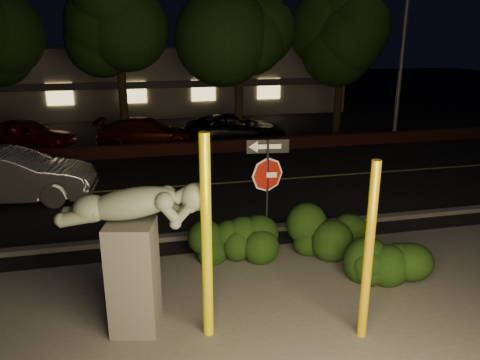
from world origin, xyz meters
name	(u,v)px	position (x,y,z in m)	size (l,w,h in m)	color
ground	(192,162)	(0.00, 10.00, 0.00)	(90.00, 90.00, 0.00)	black
patio	(275,324)	(0.00, -1.00, 0.01)	(14.00, 6.00, 0.02)	#4C4944
road	(204,185)	(0.00, 7.00, 0.01)	(80.00, 8.00, 0.01)	black
lane_marking	(204,184)	(0.00, 7.00, 0.02)	(80.00, 0.12, 0.01)	#ACA644
curb	(229,232)	(0.00, 2.90, 0.06)	(80.00, 0.25, 0.12)	#4C4944
brick_wall	(188,148)	(0.00, 11.30, 0.25)	(40.00, 0.35, 0.50)	#4B1C18
parking_lot	(175,128)	(0.00, 17.00, 0.01)	(40.00, 12.00, 0.01)	black
building	(163,77)	(0.00, 24.99, 2.00)	(22.00, 10.20, 4.00)	#6A6155
tree_far_b	(116,1)	(-2.50, 13.20, 6.05)	(5.20, 5.20, 8.41)	black
tree_far_c	(239,12)	(2.50, 12.80, 5.66)	(4.80, 4.80, 7.84)	black
tree_far_d	(343,19)	(7.50, 13.30, 5.42)	(4.40, 4.40, 7.42)	black
yellow_pole_left	(207,240)	(-1.15, -1.00, 1.70)	(0.17, 0.17, 3.40)	#FDF606
yellow_pole_right	(369,253)	(1.29, -1.62, 1.50)	(0.15, 0.15, 3.00)	#DEB20C
signpost	(267,175)	(0.57, 1.57, 1.89)	(0.90, 0.15, 2.66)	black
sculpture	(134,242)	(-2.26, -0.57, 1.59)	(2.41, 1.12, 2.58)	#4C4944
hedge_center	(237,241)	(-0.15, 1.38, 0.50)	(1.93, 0.91, 1.01)	black
hedge_right	(331,230)	(1.96, 1.26, 0.61)	(1.86, 1.00, 1.22)	black
hedge_far_right	(390,257)	(2.64, -0.08, 0.53)	(1.54, 0.96, 1.07)	black
streetlight	(403,2)	(9.40, 11.57, 6.06)	(1.54, 0.45, 10.19)	#505055
silver_sedan	(10,176)	(-5.78, 6.68, 0.78)	(1.66, 4.75, 1.57)	#ACACB1
parked_car_red	(27,135)	(-6.59, 13.50, 0.68)	(1.60, 3.97, 1.35)	maroon
parked_car_darkred	(147,132)	(-1.58, 13.09, 0.63)	(1.77, 4.35, 1.26)	#410E05
parked_car_dark	(235,129)	(2.38, 13.01, 0.64)	(2.11, 4.57, 1.27)	black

